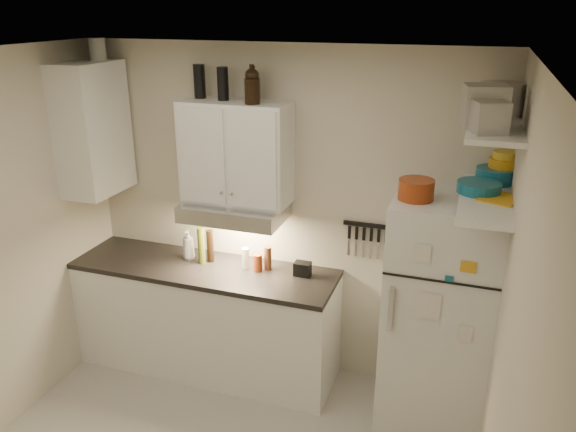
% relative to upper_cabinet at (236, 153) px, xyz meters
% --- Properties ---
extents(ceiling, '(3.20, 3.00, 0.02)m').
position_rel_upper_cabinet_xyz_m(ceiling, '(0.30, -1.33, 0.78)').
color(ceiling, white).
rests_on(ceiling, ground).
extents(back_wall, '(3.20, 0.02, 2.60)m').
position_rel_upper_cabinet_xyz_m(back_wall, '(0.30, 0.18, -0.53)').
color(back_wall, beige).
rests_on(back_wall, ground).
extents(right_wall, '(0.02, 3.00, 2.60)m').
position_rel_upper_cabinet_xyz_m(right_wall, '(1.91, -1.33, -0.53)').
color(right_wall, beige).
rests_on(right_wall, ground).
extents(base_cabinet, '(2.10, 0.60, 0.88)m').
position_rel_upper_cabinet_xyz_m(base_cabinet, '(-0.25, -0.14, -1.39)').
color(base_cabinet, white).
rests_on(base_cabinet, floor).
extents(countertop, '(2.10, 0.62, 0.04)m').
position_rel_upper_cabinet_xyz_m(countertop, '(-0.25, -0.14, -0.93)').
color(countertop, black).
rests_on(countertop, base_cabinet).
extents(upper_cabinet, '(0.80, 0.33, 0.75)m').
position_rel_upper_cabinet_xyz_m(upper_cabinet, '(0.00, 0.00, 0.00)').
color(upper_cabinet, white).
rests_on(upper_cabinet, back_wall).
extents(side_cabinet, '(0.33, 0.55, 1.00)m').
position_rel_upper_cabinet_xyz_m(side_cabinet, '(-1.14, -0.14, 0.12)').
color(side_cabinet, white).
rests_on(side_cabinet, left_wall).
extents(range_hood, '(0.76, 0.46, 0.12)m').
position_rel_upper_cabinet_xyz_m(range_hood, '(0.00, -0.06, -0.44)').
color(range_hood, silver).
rests_on(range_hood, back_wall).
extents(fridge, '(0.70, 0.68, 1.70)m').
position_rel_upper_cabinet_xyz_m(fridge, '(1.55, -0.18, -0.98)').
color(fridge, white).
rests_on(fridge, floor).
extents(shelf_hi, '(0.30, 0.95, 0.03)m').
position_rel_upper_cabinet_xyz_m(shelf_hi, '(1.75, -0.31, 0.38)').
color(shelf_hi, white).
rests_on(shelf_hi, right_wall).
extents(shelf_lo, '(0.30, 0.95, 0.03)m').
position_rel_upper_cabinet_xyz_m(shelf_lo, '(1.75, -0.31, -0.07)').
color(shelf_lo, white).
rests_on(shelf_lo, right_wall).
extents(knife_strip, '(0.42, 0.02, 0.03)m').
position_rel_upper_cabinet_xyz_m(knife_strip, '(1.00, 0.15, -0.51)').
color(knife_strip, black).
rests_on(knife_strip, back_wall).
extents(dutch_oven, '(0.23, 0.23, 0.13)m').
position_rel_upper_cabinet_xyz_m(dutch_oven, '(1.34, -0.27, -0.06)').
color(dutch_oven, '#943511').
rests_on(dutch_oven, fridge).
extents(book_stack, '(0.27, 0.30, 0.08)m').
position_rel_upper_cabinet_xyz_m(book_stack, '(1.83, -0.32, -0.08)').
color(book_stack, gold).
rests_on(book_stack, fridge).
extents(spice_jar, '(0.06, 0.06, 0.09)m').
position_rel_upper_cabinet_xyz_m(spice_jar, '(1.63, -0.17, -0.08)').
color(spice_jar, silver).
rests_on(spice_jar, fridge).
extents(stock_pot, '(0.33, 0.33, 0.19)m').
position_rel_upper_cabinet_xyz_m(stock_pot, '(1.78, -0.04, 0.49)').
color(stock_pot, silver).
rests_on(stock_pot, shelf_hi).
extents(tin_a, '(0.26, 0.24, 0.23)m').
position_rel_upper_cabinet_xyz_m(tin_a, '(1.68, -0.44, 0.50)').
color(tin_a, '#AAAAAD').
rests_on(tin_a, shelf_hi).
extents(tin_b, '(0.21, 0.21, 0.17)m').
position_rel_upper_cabinet_xyz_m(tin_b, '(1.71, -0.60, 0.47)').
color(tin_b, '#AAAAAD').
rests_on(tin_b, shelf_hi).
extents(bowl_teal, '(0.24, 0.24, 0.10)m').
position_rel_upper_cabinet_xyz_m(bowl_teal, '(1.80, 0.00, -0.00)').
color(bowl_teal, '#155D77').
rests_on(bowl_teal, shelf_lo).
extents(bowl_orange, '(0.19, 0.19, 0.06)m').
position_rel_upper_cabinet_xyz_m(bowl_orange, '(1.84, 0.04, 0.07)').
color(bowl_orange, '#C68512').
rests_on(bowl_orange, bowl_teal).
extents(bowl_yellow, '(0.15, 0.15, 0.05)m').
position_rel_upper_cabinet_xyz_m(bowl_yellow, '(1.84, 0.04, 0.13)').
color(bowl_yellow, gold).
rests_on(bowl_yellow, bowl_orange).
extents(plates, '(0.27, 0.27, 0.07)m').
position_rel_upper_cabinet_xyz_m(plates, '(1.71, -0.24, -0.02)').
color(plates, '#155D77').
rests_on(plates, shelf_lo).
extents(growler_a, '(0.11, 0.11, 0.23)m').
position_rel_upper_cabinet_xyz_m(growler_a, '(0.12, 0.06, 0.49)').
color(growler_a, black).
rests_on(growler_a, upper_cabinet).
extents(growler_b, '(0.13, 0.13, 0.25)m').
position_rel_upper_cabinet_xyz_m(growler_b, '(0.17, -0.07, 0.50)').
color(growler_b, black).
rests_on(growler_b, upper_cabinet).
extents(thermos_a, '(0.09, 0.09, 0.23)m').
position_rel_upper_cabinet_xyz_m(thermos_a, '(-0.09, 0.02, 0.49)').
color(thermos_a, black).
rests_on(thermos_a, upper_cabinet).
extents(thermos_b, '(0.10, 0.10, 0.24)m').
position_rel_upper_cabinet_xyz_m(thermos_b, '(-0.30, 0.05, 0.50)').
color(thermos_b, black).
rests_on(thermos_b, upper_cabinet).
extents(side_jar, '(0.13, 0.13, 0.16)m').
position_rel_upper_cabinet_xyz_m(side_jar, '(-1.10, -0.01, 0.71)').
color(side_jar, silver).
rests_on(side_jar, side_cabinet).
extents(soap_bottle, '(0.11, 0.11, 0.27)m').
position_rel_upper_cabinet_xyz_m(soap_bottle, '(-0.43, -0.04, -0.77)').
color(soap_bottle, white).
rests_on(soap_bottle, countertop).
extents(pepper_mill, '(0.07, 0.07, 0.19)m').
position_rel_upper_cabinet_xyz_m(pepper_mill, '(0.24, -0.01, -0.81)').
color(pepper_mill, brown).
rests_on(pepper_mill, countertop).
extents(oil_bottle, '(0.06, 0.06, 0.30)m').
position_rel_upper_cabinet_xyz_m(oil_bottle, '(-0.29, -0.08, -0.76)').
color(oil_bottle, '#535A16').
rests_on(oil_bottle, countertop).
extents(vinegar_bottle, '(0.07, 0.07, 0.26)m').
position_rel_upper_cabinet_xyz_m(vinegar_bottle, '(-0.24, -0.03, -0.77)').
color(vinegar_bottle, black).
rests_on(vinegar_bottle, countertop).
extents(clear_bottle, '(0.06, 0.06, 0.17)m').
position_rel_upper_cabinet_xyz_m(clear_bottle, '(0.07, -0.05, -0.82)').
color(clear_bottle, silver).
rests_on(clear_bottle, countertop).
extents(red_jar, '(0.08, 0.08, 0.14)m').
position_rel_upper_cabinet_xyz_m(red_jar, '(0.18, -0.06, -0.84)').
color(red_jar, '#943511').
rests_on(red_jar, countertop).
extents(caddy, '(0.12, 0.09, 0.11)m').
position_rel_upper_cabinet_xyz_m(caddy, '(0.53, -0.03, -0.85)').
color(caddy, black).
rests_on(caddy, countertop).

